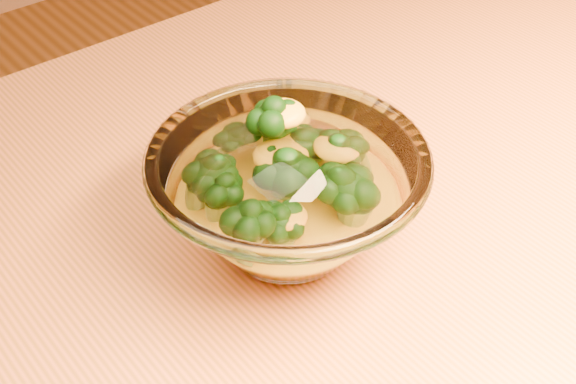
% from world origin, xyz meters
% --- Properties ---
extents(table, '(1.20, 0.80, 0.75)m').
position_xyz_m(table, '(0.00, 0.00, 0.65)').
color(table, '#B95F37').
rests_on(table, ground).
extents(glass_bowl, '(0.20, 0.20, 0.09)m').
position_xyz_m(glass_bowl, '(-0.02, 0.05, 0.80)').
color(glass_bowl, white).
rests_on(glass_bowl, table).
extents(cheese_sauce, '(0.11, 0.11, 0.03)m').
position_xyz_m(cheese_sauce, '(-0.02, 0.05, 0.78)').
color(cheese_sauce, orange).
rests_on(cheese_sauce, glass_bowl).
extents(broccoli_heap, '(0.13, 0.13, 0.08)m').
position_xyz_m(broccoli_heap, '(-0.01, 0.06, 0.81)').
color(broccoli_heap, black).
rests_on(broccoli_heap, cheese_sauce).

